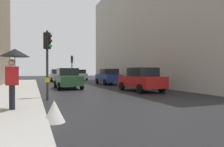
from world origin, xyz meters
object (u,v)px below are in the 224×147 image
Objects in this scene: traffic_light_far_median at (72,64)px; traffic_light_near_right at (48,52)px; car_silver_hatchback at (57,75)px; car_green_estate at (68,78)px; car_blue_van at (108,77)px; pedestrian_with_umbrella at (14,62)px; warning_sign_triangle at (54,111)px; car_white_compact at (80,75)px; car_red_sedan at (141,80)px.

traffic_light_near_right is (-3.95, -15.14, 0.05)m from traffic_light_far_median.
car_silver_hatchback is at bearing 82.45° from traffic_light_near_right.
traffic_light_far_median is 8.63m from car_green_estate.
car_green_estate and car_silver_hatchback have the same top height.
car_blue_van is (3.36, -4.39, -1.55)m from traffic_light_far_median.
pedestrian_with_umbrella reaches higher than warning_sign_triangle.
car_silver_hatchback is 6.54× the size of warning_sign_triangle.
pedestrian_with_umbrella is at bearing -113.82° from traffic_light_near_right.
car_white_compact is 13.18m from car_blue_van.
car_green_estate is (-1.84, -8.28, -1.55)m from traffic_light_far_median.
pedestrian_with_umbrella is (-3.88, -22.24, 0.96)m from car_silver_hatchback.
car_white_compact is (6.88, 23.93, -1.60)m from traffic_light_near_right.
car_red_sedan is at bearing -75.71° from car_silver_hatchback.
traffic_light_far_median reaches higher than car_white_compact.
warning_sign_triangle is (-2.24, -11.68, -0.55)m from car_green_estate.
traffic_light_near_right reaches higher than warning_sign_triangle.
car_blue_van is at bearing -52.52° from traffic_light_far_median.
pedestrian_with_umbrella is at bearing -106.21° from traffic_light_far_median.
traffic_light_far_median is 0.82× the size of car_red_sedan.
car_red_sedan is at bearing 33.48° from pedestrian_with_umbrella.
car_red_sedan is 6.57× the size of warning_sign_triangle.
traffic_light_far_median is at bearing -108.45° from car_white_compact.
traffic_light_near_right is at bearing -106.04° from car_white_compact.
car_red_sedan is at bearing 19.24° from traffic_light_near_right.
car_blue_van is 6.49× the size of warning_sign_triangle.
car_green_estate is at bearing -92.04° from car_silver_hatchback.
car_green_estate is at bearing 79.16° from warning_sign_triangle.
traffic_light_far_median is 9.39m from car_white_compact.
car_white_compact is 29.59m from warning_sign_triangle.
traffic_light_far_median reaches higher than warning_sign_triangle.
car_silver_hatchback is (-1.40, 4.08, -1.55)m from traffic_light_far_median.
pedestrian_with_umbrella reaches higher than car_silver_hatchback.
car_red_sedan is 1.00× the size of car_silver_hatchback.
car_white_compact and car_red_sedan have the same top height.
warning_sign_triangle is (-6.96, -7.20, -0.55)m from car_red_sedan.
car_silver_hatchback is 24.20m from warning_sign_triangle.
traffic_light_near_right is at bearing 66.18° from pedestrian_with_umbrella.
car_blue_van is at bearing 36.83° from car_green_estate.
pedestrian_with_umbrella is (-8.21, -26.94, 0.96)m from car_white_compact.
car_white_compact is 21.54m from car_red_sedan.
car_green_estate is 10.50m from pedestrian_with_umbrella.
warning_sign_triangle is (-2.67, -24.04, -0.55)m from car_silver_hatchback.
car_silver_hatchback is at bearing 80.11° from pedestrian_with_umbrella.
car_green_estate is 12.37m from car_silver_hatchback.
warning_sign_triangle is (1.20, -1.80, -1.52)m from pedestrian_with_umbrella.
car_silver_hatchback is at bearing -132.64° from car_white_compact.
warning_sign_triangle is at bearing -134.02° from car_red_sedan.
traffic_light_far_median is 4.58m from car_silver_hatchback.
car_red_sedan is 10.03m from warning_sign_triangle.
traffic_light_far_median is at bearing 102.75° from car_red_sedan.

